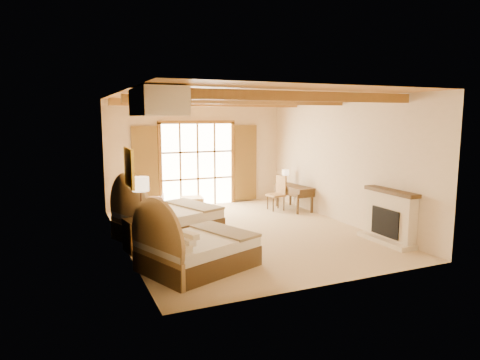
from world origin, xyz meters
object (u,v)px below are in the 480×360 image
desk (294,197)px  armchair (150,206)px  bed_near (191,249)px  bed_far (162,219)px  nightstand (140,235)px

desk → armchair: bearing=166.5°
armchair → desk: size_ratio=0.53×
bed_near → desk: bed_near is taller
bed_near → desk: (4.25, 3.61, 0.00)m
bed_far → desk: size_ratio=1.91×
armchair → bed_far: bearing=102.1°
bed_near → nightstand: bearing=93.5°
bed_far → bed_near: bearing=-110.3°
bed_near → bed_far: bed_far is taller
bed_far → desk: 4.47m
nightstand → armchair: bearing=64.3°
bed_near → armchair: bed_near is taller
bed_far → nightstand: 1.04m
bed_near → armchair: (0.14, 4.21, -0.05)m
nightstand → armchair: (0.79, 2.79, -0.01)m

